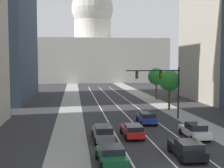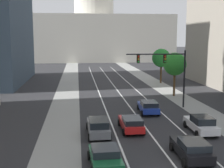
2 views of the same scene
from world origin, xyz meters
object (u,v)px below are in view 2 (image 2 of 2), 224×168
car_green (105,156)px  car_gray (98,126)px  traffic_signal_mast (167,67)px  capitol_building (94,28)px  car_red (131,123)px  car_black (192,148)px  car_blue (148,107)px  street_tree_near_right (161,58)px  car_white (201,124)px  street_tree_mid_right (175,64)px

car_green → car_gray: car_gray is taller
traffic_signal_mast → capitol_building: bearing=93.1°
car_red → car_black: size_ratio=1.01×
car_gray → car_blue: 9.45m
car_green → street_tree_near_right: (13.55, 35.94, 3.87)m
car_white → street_tree_mid_right: (2.93, 16.94, 3.79)m
traffic_signal_mast → street_tree_mid_right: size_ratio=1.14×
capitol_building → street_tree_near_right: capitol_building is taller
capitol_building → car_blue: (1.52, -80.65, -10.64)m
car_white → street_tree_mid_right: bearing=-8.8°
car_red → street_tree_mid_right: 18.63m
street_tree_near_right → street_tree_mid_right: street_tree_near_right is taller
car_green → street_tree_mid_right: 26.56m
traffic_signal_mast → street_tree_mid_right: 7.86m
car_white → car_red: bearing=80.7°
traffic_signal_mast → street_tree_near_right: traffic_signal_mast is taller
car_red → car_green: (-3.04, -7.50, -0.02)m
car_red → street_tree_near_right: 30.56m
car_green → car_white: size_ratio=0.90×
capitol_building → car_gray: bearing=-93.0°
capitol_building → traffic_signal_mast: capitol_building is taller
car_green → car_blue: 15.09m
car_gray → car_white: same height
traffic_signal_mast → car_gray: bearing=-132.4°
car_green → street_tree_mid_right: size_ratio=0.65×
car_white → traffic_signal_mast: (-0.34, 9.81, 4.15)m
car_green → car_black: (6.09, 0.66, 0.05)m
car_red → street_tree_near_right: size_ratio=0.71×
car_green → street_tree_mid_right: (12.06, 23.35, 3.86)m
capitol_building → traffic_signal_mast: size_ratio=7.48×
car_red → traffic_signal_mast: bearing=-33.4°
street_tree_near_right → street_tree_mid_right: bearing=-96.7°
car_green → car_blue: size_ratio=0.93×
car_blue → street_tree_near_right: size_ratio=0.70×
car_green → traffic_signal_mast: bearing=-30.8°
capitol_building → street_tree_near_right: (8.98, -58.52, -6.81)m
car_white → street_tree_near_right: (4.42, 29.54, 3.80)m
car_gray → car_white: size_ratio=1.05×
car_white → car_blue: 8.01m
car_white → street_tree_near_right: 30.11m
car_gray → street_tree_mid_right: (12.06, 16.77, 3.77)m
car_blue → traffic_signal_mast: bearing=-46.1°
car_white → traffic_signal_mast: traffic_signal_mast is taller
car_gray → street_tree_mid_right: street_tree_mid_right is taller
car_blue → street_tree_near_right: (7.46, 22.13, 3.83)m
car_gray → car_green: bearing=179.2°
car_red → car_gray: size_ratio=0.94×
car_gray → traffic_signal_mast: traffic_signal_mast is taller
car_gray → street_tree_near_right: street_tree_near_right is taller
car_red → car_black: car_black is taller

